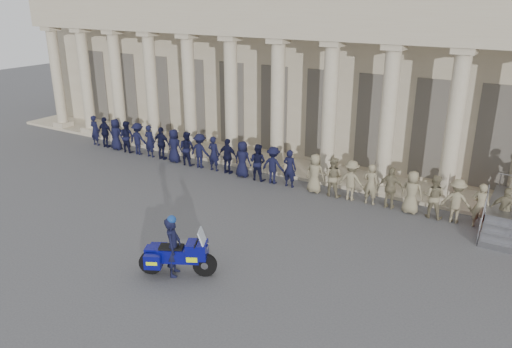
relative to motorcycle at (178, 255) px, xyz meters
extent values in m
plane|color=#454548|center=(-0.77, 1.78, -0.67)|extent=(90.00, 90.00, 0.00)
cube|color=tan|center=(-0.77, 16.78, 3.83)|extent=(40.00, 10.00, 9.00)
cube|color=tan|center=(-0.77, 10.58, -0.59)|extent=(40.00, 2.60, 0.15)
cube|color=tan|center=(-0.77, 9.78, 6.12)|extent=(35.80, 1.00, 1.00)
cube|color=tan|center=(-0.77, 9.78, 7.22)|extent=(35.80, 1.00, 1.20)
cube|color=tan|center=(-17.67, 9.78, -0.37)|extent=(0.90, 0.90, 0.30)
cylinder|color=tan|center=(-17.67, 9.78, 2.58)|extent=(0.64, 0.64, 5.60)
cube|color=tan|center=(-17.67, 9.78, 5.50)|extent=(0.85, 0.85, 0.24)
cube|color=tan|center=(-15.07, 9.78, -0.37)|extent=(0.90, 0.90, 0.30)
cylinder|color=tan|center=(-15.07, 9.78, 2.58)|extent=(0.64, 0.64, 5.60)
cube|color=tan|center=(-15.07, 9.78, 5.50)|extent=(0.85, 0.85, 0.24)
cube|color=tan|center=(-12.47, 9.78, -0.37)|extent=(0.90, 0.90, 0.30)
cylinder|color=tan|center=(-12.47, 9.78, 2.58)|extent=(0.64, 0.64, 5.60)
cube|color=tan|center=(-12.47, 9.78, 5.50)|extent=(0.85, 0.85, 0.24)
cube|color=tan|center=(-9.87, 9.78, -0.37)|extent=(0.90, 0.90, 0.30)
cylinder|color=tan|center=(-9.87, 9.78, 2.58)|extent=(0.64, 0.64, 5.60)
cube|color=tan|center=(-9.87, 9.78, 5.50)|extent=(0.85, 0.85, 0.24)
cube|color=tan|center=(-7.27, 9.78, -0.37)|extent=(0.90, 0.90, 0.30)
cylinder|color=tan|center=(-7.27, 9.78, 2.58)|extent=(0.64, 0.64, 5.60)
cube|color=tan|center=(-7.27, 9.78, 5.50)|extent=(0.85, 0.85, 0.24)
cube|color=tan|center=(-4.67, 9.78, -0.37)|extent=(0.90, 0.90, 0.30)
cylinder|color=tan|center=(-4.67, 9.78, 2.58)|extent=(0.64, 0.64, 5.60)
cube|color=tan|center=(-4.67, 9.78, 5.50)|extent=(0.85, 0.85, 0.24)
cube|color=tan|center=(-2.07, 9.78, -0.37)|extent=(0.90, 0.90, 0.30)
cylinder|color=tan|center=(-2.07, 9.78, 2.58)|extent=(0.64, 0.64, 5.60)
cube|color=tan|center=(-2.07, 9.78, 5.50)|extent=(0.85, 0.85, 0.24)
cube|color=tan|center=(0.53, 9.78, -0.37)|extent=(0.90, 0.90, 0.30)
cylinder|color=tan|center=(0.53, 9.78, 2.58)|extent=(0.64, 0.64, 5.60)
cube|color=tan|center=(0.53, 9.78, 5.50)|extent=(0.85, 0.85, 0.24)
cube|color=tan|center=(3.13, 9.78, -0.37)|extent=(0.90, 0.90, 0.30)
cylinder|color=tan|center=(3.13, 9.78, 2.58)|extent=(0.64, 0.64, 5.60)
cube|color=tan|center=(3.13, 9.78, 5.50)|extent=(0.85, 0.85, 0.24)
cube|color=tan|center=(5.73, 9.78, -0.37)|extent=(0.90, 0.90, 0.30)
cylinder|color=tan|center=(5.73, 9.78, 2.58)|extent=(0.64, 0.64, 5.60)
cube|color=tan|center=(5.73, 9.78, 5.50)|extent=(0.85, 0.85, 0.24)
cube|color=black|center=(-16.37, 11.80, 1.88)|extent=(1.30, 0.12, 4.20)
cube|color=black|center=(-13.77, 11.80, 1.88)|extent=(1.30, 0.12, 4.20)
cube|color=black|center=(-11.17, 11.80, 1.88)|extent=(1.30, 0.12, 4.20)
cube|color=black|center=(-8.57, 11.80, 1.88)|extent=(1.30, 0.12, 4.20)
cube|color=black|center=(-5.97, 11.80, 1.88)|extent=(1.30, 0.12, 4.20)
cube|color=black|center=(-3.37, 11.80, 1.88)|extent=(1.30, 0.12, 4.20)
cube|color=black|center=(-0.77, 11.80, 1.88)|extent=(1.30, 0.12, 4.20)
cube|color=black|center=(1.83, 11.80, 1.88)|extent=(1.30, 0.12, 4.20)
cube|color=black|center=(4.43, 11.80, 1.88)|extent=(1.30, 0.12, 4.20)
cube|color=black|center=(7.03, 11.80, 1.88)|extent=(1.30, 0.12, 4.20)
imported|color=black|center=(-13.05, 8.35, 0.19)|extent=(0.63, 0.41, 1.72)
imported|color=black|center=(-12.22, 8.35, 0.19)|extent=(1.01, 0.42, 1.72)
imported|color=black|center=(-11.39, 8.35, 0.19)|extent=(0.84, 0.55, 1.72)
imported|color=black|center=(-10.56, 8.35, 0.19)|extent=(0.83, 0.65, 1.72)
imported|color=black|center=(-9.73, 8.35, 0.19)|extent=(1.11, 0.64, 1.72)
imported|color=black|center=(-8.90, 8.35, 0.19)|extent=(0.63, 0.41, 1.72)
imported|color=black|center=(-8.07, 8.35, 0.19)|extent=(1.01, 0.42, 1.72)
imported|color=black|center=(-7.24, 8.35, 0.19)|extent=(0.84, 0.55, 1.72)
imported|color=black|center=(-6.42, 8.35, 0.19)|extent=(0.83, 0.65, 1.72)
imported|color=black|center=(-5.59, 8.35, 0.19)|extent=(1.11, 0.64, 1.72)
imported|color=black|center=(-4.76, 8.35, 0.19)|extent=(0.63, 0.41, 1.72)
imported|color=black|center=(-3.93, 8.35, 0.19)|extent=(1.01, 0.42, 1.72)
imported|color=black|center=(-3.10, 8.35, 0.19)|extent=(0.84, 0.55, 1.72)
imported|color=black|center=(-2.27, 8.35, 0.19)|extent=(0.83, 0.65, 1.72)
imported|color=black|center=(-1.44, 8.35, 0.19)|extent=(1.11, 0.64, 1.72)
imported|color=black|center=(-0.61, 8.35, 0.19)|extent=(0.63, 0.41, 1.72)
imported|color=#7D7356|center=(0.62, 8.35, 0.19)|extent=(0.84, 0.55, 1.72)
imported|color=#7D7356|center=(1.45, 8.35, 0.19)|extent=(0.83, 0.65, 1.72)
imported|color=#7D7356|center=(2.28, 8.35, 0.19)|extent=(1.11, 0.64, 1.72)
imported|color=#7D7356|center=(3.11, 8.35, 0.19)|extent=(0.63, 0.41, 1.72)
imported|color=#7D7356|center=(3.93, 8.35, 0.19)|extent=(1.01, 0.42, 1.72)
imported|color=#7D7356|center=(4.76, 8.35, 0.19)|extent=(0.84, 0.55, 1.72)
imported|color=#7D7356|center=(5.59, 8.35, 0.19)|extent=(0.83, 0.65, 1.72)
imported|color=#7D7356|center=(6.42, 8.35, 0.19)|extent=(1.11, 0.64, 1.72)
imported|color=#7D7356|center=(7.25, 8.35, 0.19)|extent=(0.63, 0.41, 1.72)
imported|color=#7D7356|center=(8.08, 8.35, 0.19)|extent=(1.01, 0.42, 1.72)
cube|color=#9C0C0F|center=(7.49, 9.31, -0.27)|extent=(0.04, 3.13, 0.79)
cube|color=gray|center=(8.07, 6.84, -0.56)|extent=(1.10, 0.28, 0.22)
cube|color=gray|center=(8.07, 7.12, -0.34)|extent=(1.10, 0.28, 0.22)
cube|color=gray|center=(8.07, 7.40, -0.11)|extent=(1.10, 0.28, 0.22)
cube|color=gray|center=(8.07, 7.68, 0.11)|extent=(1.10, 0.28, 0.22)
cylinder|color=black|center=(0.73, 0.37, -0.30)|extent=(0.73, 0.47, 0.73)
cylinder|color=black|center=(-0.76, -0.39, -0.30)|extent=(0.73, 0.47, 0.73)
cube|color=#090B6D|center=(0.03, 0.01, 0.02)|extent=(1.35, 1.00, 0.42)
cube|color=#090B6D|center=(0.53, 0.27, 0.20)|extent=(0.81, 0.79, 0.50)
cube|color=silver|center=(0.53, 0.27, -0.06)|extent=(0.37, 0.41, 0.13)
cube|color=#B2BFCC|center=(0.70, 0.35, 0.58)|extent=(0.44, 0.56, 0.60)
cube|color=black|center=(-0.17, -0.09, 0.24)|extent=(0.82, 0.67, 0.11)
cube|color=#090B6D|center=(-0.71, -0.37, 0.11)|extent=(0.52, 0.51, 0.24)
cube|color=#090B6D|center=(-0.45, -0.63, -0.06)|extent=(0.56, 0.45, 0.45)
cube|color=#D4F80D|center=(-0.45, -0.63, -0.06)|extent=(0.42, 0.39, 0.11)
cube|color=#090B6D|center=(-0.77, 0.00, -0.06)|extent=(0.56, 0.45, 0.45)
cube|color=#D4F80D|center=(-0.77, 0.00, -0.06)|extent=(0.42, 0.39, 0.11)
cylinder|color=silver|center=(-0.59, 0.00, -0.33)|extent=(0.65, 0.40, 0.11)
cylinder|color=black|center=(0.53, 0.27, 0.47)|extent=(0.39, 0.71, 0.04)
imported|color=black|center=(-0.12, -0.06, 0.28)|extent=(0.72, 0.82, 1.89)
sphere|color=navy|center=(-0.12, -0.06, 1.17)|extent=(0.28, 0.28, 0.28)
camera|label=1|loc=(9.02, -10.15, 7.46)|focal=35.00mm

